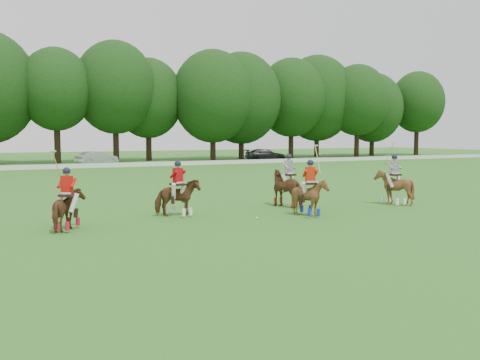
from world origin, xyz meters
name	(u,v)px	position (x,y,z in m)	size (l,w,h in m)	color
ground	(286,233)	(0.00, 0.00, 0.00)	(180.00, 180.00, 0.00)	#276F1F
tree_line	(59,90)	(0.26, 48.05, 8.23)	(117.98, 14.32, 14.75)	black
boundary_rail	(75,166)	(0.00, 38.00, 0.22)	(120.00, 0.10, 0.44)	white
car_mid	(97,158)	(3.12, 42.50, 0.74)	(1.56, 4.47, 1.47)	#A4A3A9
car_right	(266,155)	(23.71, 42.50, 0.74)	(2.07, 5.10, 1.48)	black
polo_red_a	(68,208)	(-6.28, 3.74, 0.75)	(1.44, 1.78, 2.65)	#4D2414
polo_red_b	(178,197)	(-1.88, 5.01, 0.77)	(1.78, 1.65, 2.18)	#4D2414
polo_red_c	(310,196)	(2.76, 2.67, 0.79)	(1.57, 1.67, 2.76)	#4D2414
polo_stripe_a	(288,188)	(3.50, 5.41, 0.85)	(1.44, 2.13, 2.35)	#4D2414
polo_stripe_b	(394,187)	(8.12, 3.73, 0.83)	(1.51, 1.65, 2.85)	#4D2414
polo_ball	(257,218)	(0.51, 2.90, 0.04)	(0.09, 0.09, 0.09)	white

